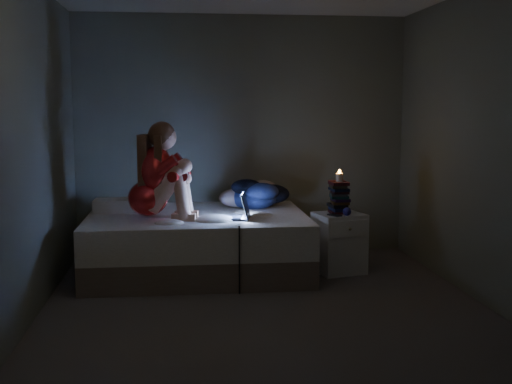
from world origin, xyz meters
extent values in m
cube|color=#514B49|center=(0.00, 0.00, -0.01)|extent=(3.60, 3.80, 0.02)
cube|color=#5F6754|center=(0.00, 1.91, 1.30)|extent=(3.60, 0.02, 2.60)
cube|color=#5F6754|center=(0.00, -1.91, 1.30)|extent=(3.60, 0.02, 2.60)
cube|color=#5F6754|center=(-1.81, 0.00, 1.30)|extent=(0.02, 3.80, 2.60)
cube|color=#5F6754|center=(1.81, 0.00, 1.30)|extent=(0.02, 3.80, 2.60)
cube|color=white|center=(-1.32, 1.35, 0.64)|extent=(0.42, 0.30, 0.12)
cube|color=silver|center=(0.86, 0.93, 0.29)|extent=(0.53, 0.49, 0.59)
cylinder|color=beige|center=(0.86, 0.96, 0.95)|extent=(0.07, 0.07, 0.08)
cube|color=black|center=(0.75, 0.83, 0.59)|extent=(0.10, 0.15, 0.01)
sphere|color=navy|center=(0.86, 0.78, 0.63)|extent=(0.08, 0.08, 0.08)
camera|label=1|loc=(-0.66, -5.14, 1.62)|focal=45.26mm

